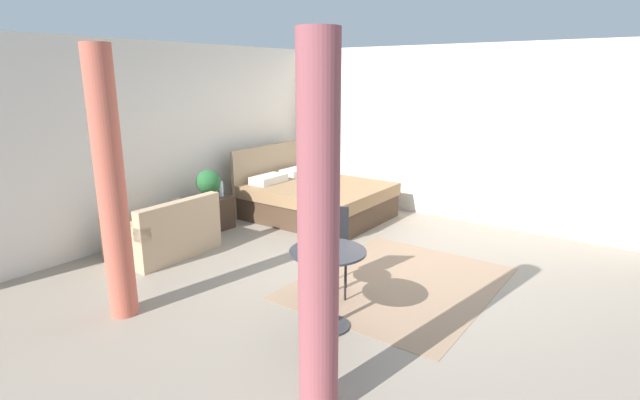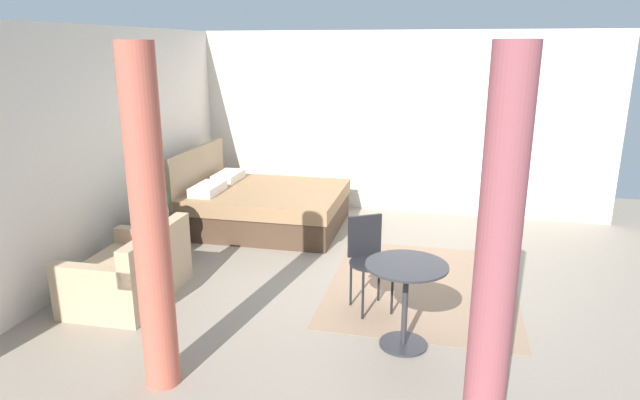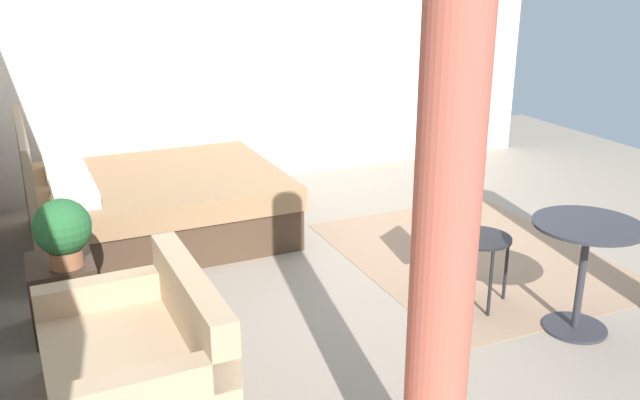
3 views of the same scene
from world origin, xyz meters
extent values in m
cube|color=gray|center=(0.00, 0.00, -0.01)|extent=(8.27, 9.18, 0.02)
cube|color=silver|center=(0.00, 3.09, 1.35)|extent=(8.27, 0.12, 2.70)
cube|color=silver|center=(2.64, 0.00, 1.35)|extent=(0.12, 6.18, 2.70)
cube|color=#93755B|center=(-0.17, -0.57, 0.00)|extent=(2.40, 1.93, 0.01)
cube|color=#473323|center=(1.34, 1.67, 0.18)|extent=(1.72, 2.03, 0.36)
cube|color=#93704C|center=(1.34, 1.67, 0.45)|extent=(1.76, 2.07, 0.20)
cube|color=#997F60|center=(1.33, 2.70, 0.55)|extent=(1.75, 0.08, 1.10)
cube|color=silver|center=(0.96, 2.39, 0.61)|extent=(0.61, 0.33, 0.12)
cube|color=silver|center=(1.70, 2.40, 0.61)|extent=(0.61, 0.33, 0.12)
cube|color=tan|center=(-1.14, 2.33, 0.20)|extent=(1.24, 0.87, 0.39)
cube|color=tan|center=(-1.13, 1.98, 0.57)|extent=(1.22, 0.17, 0.36)
cube|color=tan|center=(-0.60, 2.35, 0.47)|extent=(0.16, 0.84, 0.17)
cube|color=tan|center=(-1.68, 2.32, 0.47)|extent=(0.16, 0.84, 0.17)
cube|color=#38281E|center=(-0.06, 2.58, 0.24)|extent=(0.49, 0.41, 0.49)
cylinder|color=#935B3D|center=(-0.16, 2.54, 0.54)|extent=(0.21, 0.21, 0.11)
sphere|color=#235B2D|center=(-0.16, 2.54, 0.75)|extent=(0.35, 0.35, 0.35)
cylinder|color=silver|center=(0.06, 2.54, 0.60)|extent=(0.09, 0.09, 0.23)
cylinder|color=#2D2D33|center=(-1.43, -0.47, 0.01)|extent=(0.41, 0.41, 0.02)
cylinder|color=#2D2D33|center=(-1.43, -0.47, 0.36)|extent=(0.05, 0.05, 0.73)
cylinder|color=#2D2D33|center=(-1.43, -0.47, 0.74)|extent=(0.69, 0.69, 0.02)
cylinder|color=black|center=(-1.05, -0.06, 0.24)|extent=(0.02, 0.02, 0.48)
cylinder|color=black|center=(-0.89, -0.31, 0.24)|extent=(0.02, 0.02, 0.48)
cylinder|color=black|center=(-0.79, 0.10, 0.24)|extent=(0.02, 0.02, 0.48)
cylinder|color=black|center=(-0.63, -0.15, 0.24)|extent=(0.02, 0.02, 0.48)
cylinder|color=black|center=(-0.84, -0.11, 0.49)|extent=(0.59, 0.59, 0.02)
cube|color=black|center=(-0.69, -0.01, 0.70)|extent=(0.21, 0.31, 0.41)
cylinder|color=#994C51|center=(-2.39, -1.08, 1.26)|extent=(0.27, 0.27, 2.52)
cylinder|color=#C15B47|center=(-2.39, 1.27, 1.26)|extent=(0.26, 0.26, 2.52)
camera|label=1|loc=(-4.70, -2.79, 2.26)|focal=27.05mm
camera|label=2|loc=(-5.68, -0.75, 2.49)|focal=30.81mm
camera|label=3|loc=(-4.43, 2.69, 2.29)|focal=38.74mm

